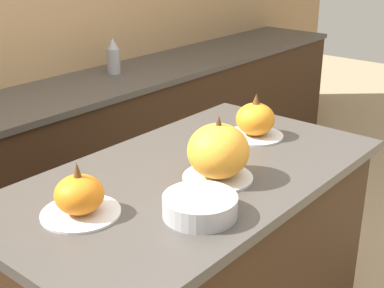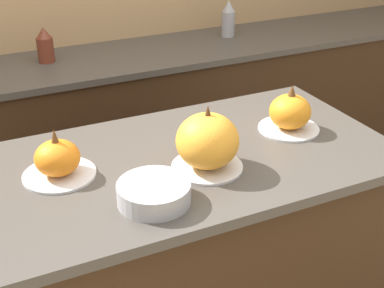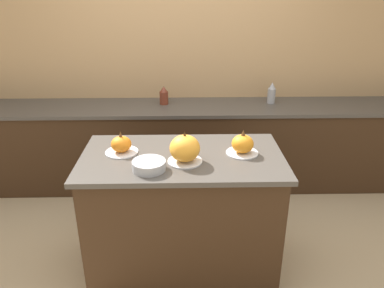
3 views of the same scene
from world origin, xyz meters
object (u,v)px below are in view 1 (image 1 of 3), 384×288
Objects in this scene: pumpkin_cake_left at (80,197)px; bottle_tall at (113,57)px; pumpkin_cake_right at (255,121)px; mixing_bowl at (200,206)px; pumpkin_cake_center at (218,152)px.

pumpkin_cake_left is 1.05× the size of bottle_tall.
pumpkin_cake_right is 0.67m from mixing_bowl.
mixing_bowl is at bearing -51.29° from pumpkin_cake_left.
pumpkin_cake_center reaches higher than mixing_bowl.
mixing_bowl is (-0.23, -0.11, -0.06)m from pumpkin_cake_center.
pumpkin_cake_right is (0.84, -0.03, 0.01)m from pumpkin_cake_left.
pumpkin_cake_center is 1.08× the size of mixing_bowl.
pumpkin_cake_left is 1.89m from bottle_tall.
pumpkin_cake_center is (0.44, -0.15, 0.04)m from pumpkin_cake_left.
pumpkin_cake_center is 1.06× the size of bottle_tall.
pumpkin_cake_right is (0.40, 0.12, -0.03)m from pumpkin_cake_center.
pumpkin_cake_left is 0.47m from pumpkin_cake_center.
mixing_bowl is (-0.62, -0.23, -0.03)m from pumpkin_cake_right.
bottle_tall reaches higher than mixing_bowl.
bottle_tall is (1.34, 1.33, -0.02)m from pumpkin_cake_left.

